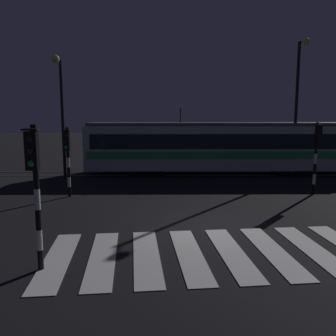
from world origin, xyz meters
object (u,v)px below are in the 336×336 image
Objects in this scene: traffic_light_corner_far_right at (317,147)px; street_lamp_trackside_right at (298,93)px; traffic_light_corner_near_left at (35,176)px; street_lamp_trackside_left at (61,103)px; traffic_light_corner_far_left at (67,152)px; tram at (220,146)px.

street_lamp_trackside_right is (0.74, 4.74, 2.73)m from traffic_light_corner_far_right.
traffic_light_corner_far_right is at bearing 39.23° from traffic_light_corner_near_left.
street_lamp_trackside_right is (13.70, 0.70, 0.57)m from street_lamp_trackside_left.
traffic_light_corner_far_left is 0.46× the size of street_lamp_trackside_left.
traffic_light_corner_far_right is at bearing 2.03° from traffic_light_corner_far_left.
street_lamp_trackside_left is at bearing 108.13° from traffic_light_corner_far_left.
traffic_light_corner_far_left is 8.00m from traffic_light_corner_near_left.
traffic_light_corner_far_left is 0.94× the size of traffic_light_corner_far_right.
traffic_light_corner_far_right is 0.96× the size of traffic_light_corner_near_left.
traffic_light_corner_far_left is 0.90× the size of traffic_light_corner_near_left.
street_lamp_trackside_left is 0.87× the size of street_lamp_trackside_right.
traffic_light_corner_near_left is 17.19m from street_lamp_trackside_right.
street_lamp_trackside_left is at bearing 162.69° from traffic_light_corner_far_right.
traffic_light_corner_far_left is at bearing -71.87° from street_lamp_trackside_left.
street_lamp_trackside_right is at bearing 81.16° from traffic_light_corner_far_right.
traffic_light_corner_far_right is 13.75m from street_lamp_trackside_left.
street_lamp_trackside_left reaches higher than tram.
tram reaches higher than traffic_light_corner_near_left.
tram is (7.91, 6.38, -0.36)m from traffic_light_corner_far_left.
street_lamp_trackside_right is at bearing 50.10° from traffic_light_corner_near_left.
street_lamp_trackside_right reaches higher than traffic_light_corner_far_left.
tram is at bearing 164.03° from street_lamp_trackside_right.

